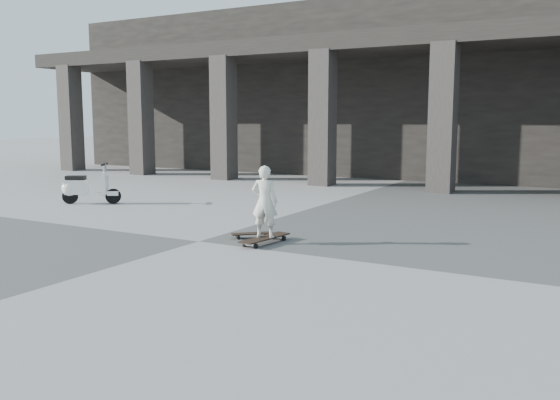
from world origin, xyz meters
The scene contains 6 objects.
ground centered at (0.00, 0.00, 0.00)m, with size 90.00×90.00×0.00m, color #494947.
colonnade centered at (0.00, 13.77, 3.03)m, with size 28.00×8.82×6.00m.
longboard centered at (1.03, 0.39, 0.08)m, with size 0.37×1.08×0.11m.
skateboard_spare centered at (0.62, 0.68, 0.07)m, with size 0.65×0.61×0.08m.
child centered at (1.03, 0.39, 0.68)m, with size 0.42×0.28×1.16m, color silver.
scooter centered at (-5.05, 2.14, 0.38)m, with size 1.23×0.83×0.96m.
Camera 1 is at (5.82, -7.64, 2.00)m, focal length 38.00 mm.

